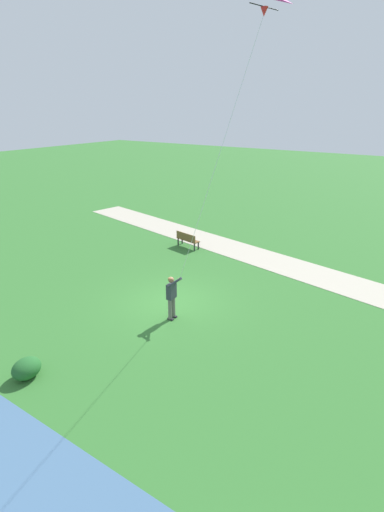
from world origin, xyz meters
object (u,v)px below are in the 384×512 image
at_px(person_kite_flyer, 172,294).
at_px(flying_kite, 256,7).
at_px(park_bench_near_walkway, 187,239).
at_px(lakeside_shrub, 26,368).

distance_m(person_kite_flyer, flying_kite, 9.40).
bearing_deg(park_bench_near_walkway, person_kite_flyer, 30.27).
height_order(flying_kite, park_bench_near_walkway, flying_kite).
relative_size(flying_kite, park_bench_near_walkway, 5.55).
bearing_deg(lakeside_shrub, person_kite_flyer, 163.39).
xyz_separation_m(person_kite_flyer, park_bench_near_walkway, (-6.97, -4.07, -0.54)).
xyz_separation_m(park_bench_near_walkway, lakeside_shrub, (12.19, 2.51, -0.19)).
distance_m(park_bench_near_walkway, lakeside_shrub, 12.45).
distance_m(flying_kite, lakeside_shrub, 11.92).
height_order(person_kite_flyer, flying_kite, flying_kite).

